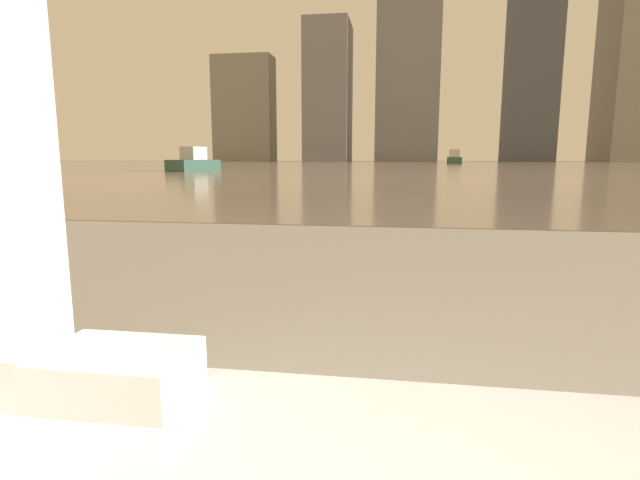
{
  "coord_description": "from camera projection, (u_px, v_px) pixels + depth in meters",
  "views": [
    {
      "loc": [
        0.26,
        0.25,
        0.93
      ],
      "look_at": [
        -0.1,
        2.56,
        0.55
      ],
      "focal_mm": 28.0,
      "sensor_mm": 36.0,
      "label": 1
    }
  ],
  "objects": [
    {
      "name": "skyline_tower_0",
      "position": [
        244.0,
        110.0,
        118.52
      ],
      "size": [
        13.94,
        7.11,
        24.4
      ],
      "color": "gray",
      "rests_on": "ground_plane"
    },
    {
      "name": "harbor_boat_1",
      "position": [
        454.0,
        159.0,
        75.2
      ],
      "size": [
        2.32,
        5.84,
        2.15
      ],
      "color": "#335647",
      "rests_on": "harbor_water"
    },
    {
      "name": "harbor_water",
      "position": [
        397.0,
        165.0,
        60.38
      ],
      "size": [
        180.0,
        110.0,
        0.01
      ],
      "color": "gray",
      "rests_on": "ground_plane"
    },
    {
      "name": "towel_stack",
      "position": [
        119.0,
        373.0,
        0.83
      ],
      "size": [
        0.24,
        0.17,
        0.08
      ],
      "color": "white",
      "rests_on": "bathtub"
    },
    {
      "name": "harbor_boat_4",
      "position": [
        194.0,
        163.0,
        34.44
      ],
      "size": [
        2.39,
        4.66,
        1.66
      ],
      "color": "#335647",
      "rests_on": "harbor_water"
    },
    {
      "name": "skyline_tower_1",
      "position": [
        328.0,
        93.0,
        114.9
      ],
      "size": [
        9.99,
        13.69,
        31.09
      ],
      "color": "slate",
      "rests_on": "ground_plane"
    }
  ]
}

